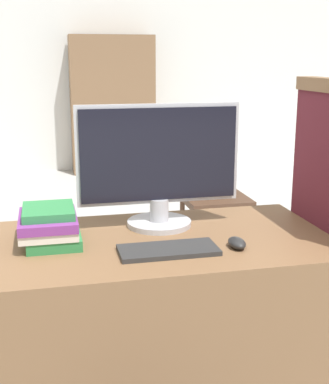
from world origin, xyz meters
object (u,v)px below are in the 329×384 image
at_px(monitor, 159,165).
at_px(keyboard, 168,250).
at_px(far_chair, 212,184).
at_px(mouse, 237,243).
at_px(book_stack, 50,226).

height_order(monitor, keyboard, monitor).
bearing_deg(far_chair, mouse, -149.53).
distance_m(monitor, far_chair, 1.88).
distance_m(mouse, book_stack, 0.65).
xyz_separation_m(monitor, mouse, (0.20, -0.30, -0.22)).
xyz_separation_m(keyboard, mouse, (0.24, -0.01, 0.01)).
distance_m(book_stack, far_chair, 2.12).
bearing_deg(far_chair, monitor, -158.33).
height_order(book_stack, far_chair, far_chair).
bearing_deg(keyboard, book_stack, 153.42).
distance_m(keyboard, book_stack, 0.42).
bearing_deg(far_chair, keyboard, -155.85).
bearing_deg(mouse, book_stack, 162.17).
relative_size(monitor, mouse, 6.45).
relative_size(monitor, book_stack, 2.20).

